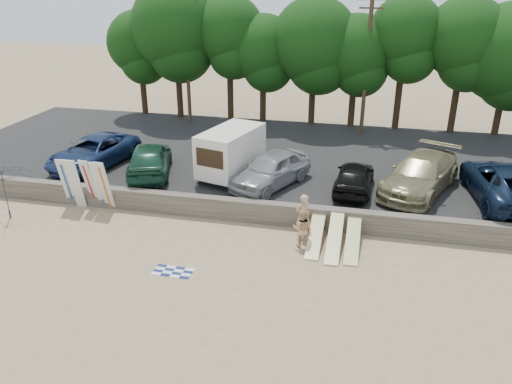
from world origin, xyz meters
TOP-DOWN VIEW (x-y plane):
  - ground at (0.00, 0.00)m, footprint 120.00×120.00m
  - seawall at (0.00, 3.00)m, footprint 44.00×0.50m
  - parking_lot at (0.00, 10.50)m, footprint 44.00×14.50m
  - treeline at (-0.16, 17.54)m, footprint 32.47×6.50m
  - utility_poles at (2.00, 16.00)m, footprint 25.80×0.26m
  - box_trailer at (-4.29, 6.37)m, footprint 3.03×4.34m
  - car_0 at (-12.03, 6.30)m, footprint 3.60×6.10m
  - car_1 at (-8.53, 5.80)m, footprint 3.53×5.46m
  - car_2 at (-2.06, 5.65)m, footprint 3.88×5.33m
  - car_3 at (1.97, 5.89)m, footprint 1.98×4.38m
  - car_4 at (5.05, 6.60)m, footprint 4.58×6.54m
  - car_5 at (8.78, 6.33)m, footprint 3.49×6.57m
  - surfboard_upright_0 at (-11.35, 2.56)m, footprint 0.58×0.77m
  - surfboard_upright_1 at (-10.80, 2.44)m, footprint 0.51×0.59m
  - surfboard_upright_2 at (-10.17, 2.63)m, footprint 0.61×0.76m
  - surfboard_upright_3 at (-9.64, 2.57)m, footprint 0.56×0.76m
  - surfboard_upright_4 at (-9.35, 2.54)m, footprint 0.56×0.69m
  - surfboard_low_0 at (0.66, 1.57)m, footprint 0.56×2.91m
  - surfboard_low_1 at (1.46, 1.34)m, footprint 0.56×2.89m
  - surfboard_low_2 at (2.19, 1.49)m, footprint 0.56×2.91m
  - beachgoer_a at (0.04, 2.05)m, footprint 0.85×0.81m
  - beachgoer_b at (0.14, 1.18)m, footprint 0.83×0.66m
  - cooler at (0.07, 2.40)m, footprint 0.40×0.33m
  - gear_bag at (0.24, 2.40)m, footprint 0.37×0.35m
  - beach_towel at (-4.34, -1.82)m, footprint 1.53×1.53m
  - beach_umbrella at (-13.30, 0.79)m, footprint 3.43×3.40m

SIDE VIEW (x-z plane):
  - ground at x=0.00m, z-range 0.00..0.00m
  - beach_towel at x=-4.34m, z-range 0.01..0.01m
  - gear_bag at x=0.24m, z-range 0.00..0.22m
  - cooler at x=0.07m, z-range 0.00..0.32m
  - parking_lot at x=0.00m, z-range 0.00..0.70m
  - surfboard_low_2 at x=2.19m, z-range 0.00..0.87m
  - surfboard_low_0 at x=0.66m, z-range 0.00..0.88m
  - surfboard_low_1 at x=1.46m, z-range 0.00..0.96m
  - seawall at x=0.00m, z-range 0.00..1.00m
  - beachgoer_b at x=0.14m, z-range 0.00..1.66m
  - beachgoer_a at x=0.04m, z-range 0.00..1.96m
  - beach_umbrella at x=-13.30m, z-range 0.00..2.46m
  - surfboard_upright_3 at x=-9.64m, z-range 0.00..2.53m
  - surfboard_upright_0 at x=-11.35m, z-range 0.00..2.53m
  - surfboard_upright_2 at x=-10.17m, z-range 0.00..2.54m
  - surfboard_upright_4 at x=-9.35m, z-range 0.00..2.55m
  - surfboard_upright_1 at x=-10.80m, z-range 0.00..2.56m
  - car_3 at x=1.97m, z-range 0.70..2.16m
  - car_0 at x=-12.03m, z-range 0.70..2.29m
  - car_2 at x=-2.06m, z-range 0.70..2.39m
  - car_1 at x=-8.53m, z-range 0.70..2.43m
  - car_5 at x=8.78m, z-range 0.70..2.46m
  - car_4 at x=5.05m, z-range 0.70..2.46m
  - box_trailer at x=-4.29m, z-range 0.85..3.38m
  - utility_poles at x=2.00m, z-range 0.93..9.93m
  - treeline at x=-0.16m, z-range 1.63..11.06m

